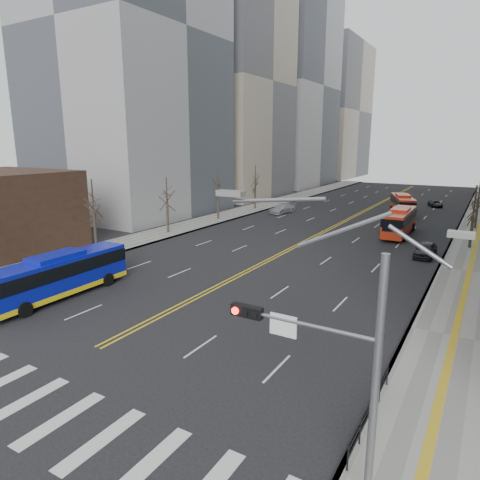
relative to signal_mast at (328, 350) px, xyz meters
The scene contains 15 objects.
ground 14.73m from the signal_mast, behind, with size 220.00×220.00×0.00m, color black.
sidewalk_left 52.80m from the signal_mast, 125.14° to the left, with size 5.00×130.00×0.15m, color gray.
crosswalk 14.73m from the signal_mast, behind, with size 26.70×4.00×0.01m.
centerline 54.98m from the signal_mast, 104.56° to the left, with size 0.55×100.00×0.01m.
office_towers 70.52m from the signal_mast, 101.59° to the left, with size 83.00×134.00×58.00m.
signal_mast is the anchor object (origin of this frame).
pedestrian_railing 5.71m from the signal_mast, 82.40° to the left, with size 0.06×6.06×1.02m.
street_trees 38.71m from the signal_mast, 122.76° to the left, with size 35.20×47.20×7.60m.
blue_bus 23.49m from the signal_mast, 162.43° to the left, with size 2.74×10.97×3.21m.
red_bus_near 41.76m from the signal_mast, 97.53° to the left, with size 2.75×10.20×3.25m.
red_bus_far 57.10m from the signal_mast, 97.96° to the left, with size 5.33×10.13×3.18m.
car_white 25.09m from the signal_mast, 165.50° to the left, with size 1.48×4.23×1.39m, color silver.
car_dark_mid 32.43m from the signal_mast, 92.25° to the left, with size 1.70×4.23×1.44m, color black.
car_silver 54.76m from the signal_mast, 116.44° to the left, with size 2.07×5.08×1.48m, color #AEAEB4.
car_dark_far 68.62m from the signal_mast, 93.81° to the left, with size 1.76×3.82×1.06m, color black.
Camera 1 is at (17.43, -9.31, 10.87)m, focal length 32.00 mm.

